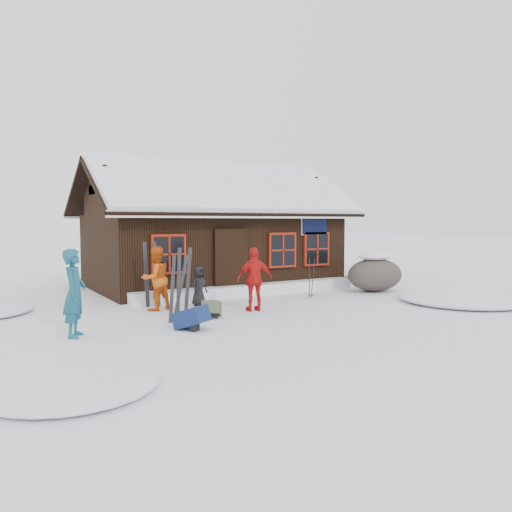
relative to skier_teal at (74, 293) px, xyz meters
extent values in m
plane|color=white|center=(4.31, 0.81, -0.88)|extent=(120.00, 120.00, 0.00)
cube|color=black|center=(5.81, 5.81, 0.37)|extent=(8.00, 5.00, 2.50)
cube|color=black|center=(5.81, 4.34, 2.47)|extent=(8.90, 3.14, 1.88)
cube|color=black|center=(5.81, 7.29, 2.47)|extent=(8.90, 3.14, 1.88)
cube|color=white|center=(5.81, 4.34, 2.61)|extent=(8.72, 3.07, 1.86)
cube|color=white|center=(5.81, 7.29, 2.61)|extent=(8.72, 3.07, 1.86)
cube|color=white|center=(5.81, 5.81, 3.34)|extent=(8.81, 0.22, 0.14)
cube|color=silver|center=(5.81, 2.86, 1.60)|extent=(8.90, 0.10, 0.20)
cube|color=black|center=(5.21, 3.26, 0.12)|extent=(1.00, 0.10, 2.00)
cube|color=black|center=(8.41, 3.23, 1.27)|extent=(1.00, 0.06, 0.60)
cube|color=maroon|center=(3.21, 3.25, 0.47)|extent=(1.04, 0.10, 1.14)
cube|color=black|center=(3.21, 3.21, 0.47)|extent=(0.90, 0.04, 1.00)
cube|color=maroon|center=(7.11, 3.25, 0.47)|extent=(1.04, 0.10, 1.14)
cube|color=black|center=(7.11, 3.21, 0.47)|extent=(0.90, 0.04, 1.00)
cube|color=maroon|center=(8.51, 3.25, 0.47)|extent=(1.04, 0.10, 1.14)
cube|color=black|center=(8.51, 3.21, 0.47)|extent=(0.90, 0.04, 1.00)
cube|color=white|center=(5.81, 3.06, -0.70)|extent=(7.60, 0.60, 0.35)
ellipsoid|color=white|center=(10.31, -1.19, -0.88)|extent=(3.60, 3.60, 0.43)
ellipsoid|color=white|center=(-0.69, -3.19, -0.88)|extent=(2.40, 2.40, 0.29)
ellipsoid|color=white|center=(12.31, 6.81, -0.88)|extent=(4.00, 4.00, 0.48)
imported|color=#144D61|center=(0.00, 0.00, 0.00)|extent=(0.65, 0.75, 1.75)
imported|color=#C8510E|center=(2.38, 2.03, -0.05)|extent=(0.93, 0.81, 1.65)
imported|color=red|center=(4.52, 0.65, -0.06)|extent=(1.01, 0.56, 1.63)
imported|color=black|center=(3.63, 2.09, -0.34)|extent=(0.62, 0.53, 1.07)
ellipsoid|color=#4D443D|center=(9.73, 1.72, -0.34)|extent=(1.95, 1.47, 1.07)
ellipsoid|color=white|center=(9.73, 1.72, 0.14)|extent=(1.23, 0.89, 0.27)
cube|color=black|center=(2.22, 0.45, -0.13)|extent=(0.31, 0.32, 1.57)
cube|color=black|center=(2.46, 0.55, -0.13)|extent=(0.43, 0.08, 1.57)
cube|color=black|center=(2.32, 2.58, -0.03)|extent=(0.19, 0.09, 1.80)
cube|color=black|center=(2.62, 2.61, -0.03)|extent=(0.20, 0.07, 1.80)
cube|color=black|center=(2.71, 1.27, -0.08)|extent=(0.20, 0.12, 1.69)
cube|color=black|center=(2.98, 1.33, -0.08)|extent=(0.23, 0.08, 1.69)
cylinder|color=black|center=(7.02, 1.66, -0.30)|extent=(0.09, 0.11, 1.24)
cylinder|color=black|center=(7.15, 1.66, -0.30)|extent=(0.09, 0.11, 1.24)
cube|color=navy|center=(2.24, -0.56, -0.70)|extent=(0.76, 0.82, 0.36)
cube|color=#484D37|center=(3.20, 0.43, -0.73)|extent=(0.65, 0.69, 0.30)
camera|label=1|loc=(-1.93, -10.19, 1.41)|focal=35.00mm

